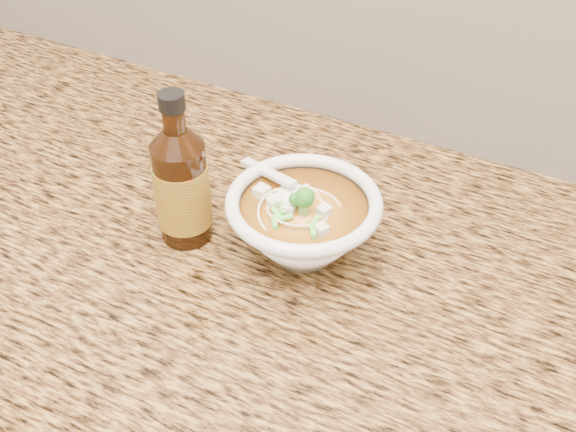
% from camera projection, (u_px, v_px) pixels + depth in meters
% --- Properties ---
extents(counter_slab, '(4.00, 0.68, 0.04)m').
position_uv_depth(counter_slab, '(329.00, 289.00, 0.83)').
color(counter_slab, olive).
rests_on(counter_slab, cabinet).
extents(soup_bowl, '(0.19, 0.18, 0.10)m').
position_uv_depth(soup_bowl, '(303.00, 224.00, 0.82)').
color(soup_bowl, white).
rests_on(soup_bowl, counter_slab).
extents(hot_sauce_bottle, '(0.07, 0.07, 0.19)m').
position_uv_depth(hot_sauce_bottle, '(182.00, 186.00, 0.83)').
color(hot_sauce_bottle, '#381A07').
rests_on(hot_sauce_bottle, counter_slab).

